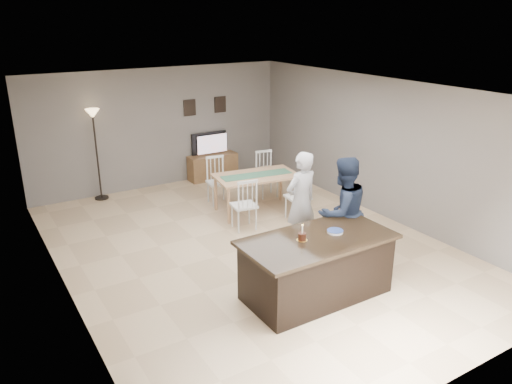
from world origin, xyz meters
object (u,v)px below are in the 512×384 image
man (342,212)px  television (211,144)px  woman (301,201)px  birthday_cake (302,236)px  kitchen_island (316,267)px  plate_stack (335,231)px  floor_lamp (94,130)px  tv_console (213,167)px  dining_table (256,181)px

man → television: bearing=-91.5°
woman → man: bearing=98.2°
birthday_cake → kitchen_island: bearing=-13.8°
plate_stack → floor_lamp: 5.90m
man → tv_console: bearing=-91.6°
tv_console → plate_stack: 5.66m
dining_table → tv_console: bearing=93.0°
kitchen_island → dining_table: 3.35m
tv_console → plate_stack: (-0.88, -5.56, 0.62)m
kitchen_island → tv_console: size_ratio=1.79×
television → woman: 4.32m
woman → plate_stack: (-0.40, -1.34, 0.06)m
birthday_cake → dining_table: (1.21, 3.14, -0.32)m
woman → floor_lamp: floor_lamp is taller
tv_console → birthday_cake: 5.73m
kitchen_island → tv_console: bearing=77.8°
television → plate_stack: bearing=81.1°
dining_table → woman: bearing=-89.9°
man → floor_lamp: 5.63m
woman → man: (0.20, -0.80, 0.04)m
television → plate_stack: size_ratio=3.98×
birthday_cake → dining_table: bearing=68.9°
kitchen_island → woman: 1.58m
tv_console → dining_table: (-0.22, -2.37, 0.34)m
man → birthday_cake: (-1.15, -0.49, 0.06)m
kitchen_island → floor_lamp: size_ratio=1.09×
birthday_cake → floor_lamp: 5.71m
woman → dining_table: size_ratio=0.83×
tv_console → floor_lamp: bearing=179.6°
birthday_cake → man: bearing=23.2°
kitchen_island → woman: bearing=62.1°
kitchen_island → birthday_cake: birthday_cake is taller
man → birthday_cake: bearing=24.9°
kitchen_island → man: 1.16m
kitchen_island → birthday_cake: 0.55m
kitchen_island → man: (0.92, 0.55, 0.44)m
kitchen_island → floor_lamp: bearing=105.2°
man → plate_stack: bearing=43.5°
floor_lamp → woman: bearing=-62.2°
woman → kitchen_island: bearing=56.0°
television → woman: woman is taller
woman → plate_stack: woman is taller
television → dining_table: 2.46m
television → dining_table: television is taller
tv_console → plate_stack: plate_stack is taller
woman → television: bearing=-102.6°
television → man: (-0.28, -5.09, 0.03)m
kitchen_island → floor_lamp: (-1.52, 5.59, 1.07)m
plate_stack → floor_lamp: (-1.83, 5.58, 0.61)m
man → dining_table: man is taller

